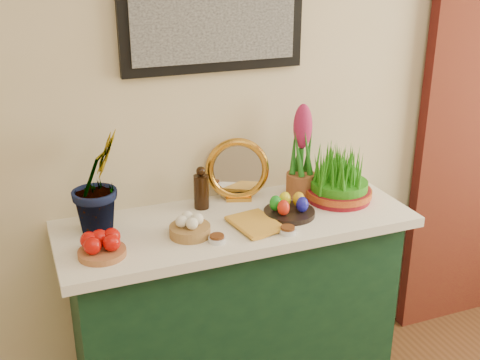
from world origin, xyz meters
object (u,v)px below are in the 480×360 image
Objects in this scene: mirror at (238,170)px; hyacinth_green at (96,166)px; book at (238,228)px; wheatgrass_sabzeh at (339,177)px; sideboard at (236,317)px.

hyacinth_green is at bearing -171.82° from mirror.
wheatgrass_sabzeh is (0.51, 0.13, 0.09)m from book.
hyacinth_green is 1.83× the size of wheatgrass_sabzeh.
mirror is at bearing -33.04° from hyacinth_green.
hyacinth_green reaches higher than sideboard.
wheatgrass_sabzeh reaches higher than book.
wheatgrass_sabzeh is at bearing 5.21° from book.
hyacinth_green reaches higher than wheatgrass_sabzeh.
hyacinth_green is (-0.51, 0.09, 0.72)m from sideboard.
sideboard is 0.62m from mirror.
hyacinth_green is 2.45× the size of book.
mirror is (0.08, 0.18, 0.59)m from sideboard.
book is at bearing -166.16° from wheatgrass_sabzeh.
mirror is 1.30× the size of book.
mirror reaches higher than wheatgrass_sabzeh.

